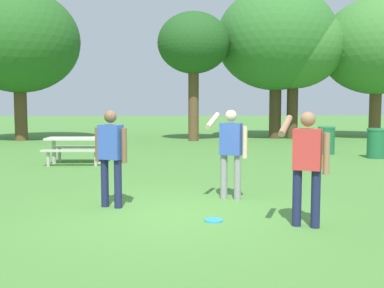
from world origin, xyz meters
TOP-DOWN VIEW (x-y plane):
  - ground_plane at (0.00, 0.00)m, footprint 120.00×120.00m
  - person_thrower at (1.80, -0.95)m, footprint 0.80×0.58m
  - person_catcher at (-1.06, 0.56)m, footprint 0.55×0.37m
  - person_bystander at (1.06, 1.02)m, footprint 0.80×0.59m
  - frisbee at (0.54, -0.51)m, footprint 0.28×0.28m
  - picnic_table_near at (-2.56, 6.37)m, footprint 1.80×1.54m
  - trash_can_beside_table at (6.81, 6.91)m, footprint 0.59×0.59m
  - trash_can_further_along at (5.67, 8.23)m, footprint 0.59×0.59m
  - tree_broad_center at (-6.59, 15.31)m, footprint 5.70×5.70m
  - tree_far_right at (1.59, 14.36)m, footprint 3.36×3.36m
  - tree_slender_mid at (5.84, 15.58)m, footprint 5.99×5.99m
  - tree_back_left at (6.65, 15.34)m, footprint 4.93×4.93m
  - tree_back_right at (10.92, 15.22)m, footprint 5.65×5.65m

SIDE VIEW (x-z plane):
  - ground_plane at x=0.00m, z-range 0.00..0.00m
  - frisbee at x=0.54m, z-range 0.00..0.03m
  - trash_can_beside_table at x=6.81m, z-range 0.00..0.96m
  - trash_can_further_along at x=5.67m, z-range 0.00..0.96m
  - picnic_table_near at x=-2.56m, z-range 0.18..0.95m
  - person_catcher at x=-1.06m, z-range 0.12..1.76m
  - person_thrower at x=1.80m, z-range 0.14..1.78m
  - person_bystander at x=1.06m, z-range 0.14..1.78m
  - tree_far_right at x=1.59m, z-range 1.50..7.50m
  - tree_back_left at x=6.65m, z-range 1.22..7.90m
  - tree_back_right at x=10.92m, z-range 1.09..8.12m
  - tree_broad_center at x=-6.59m, z-range 1.11..8.23m
  - tree_slender_mid at x=5.84m, z-range 1.19..8.70m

